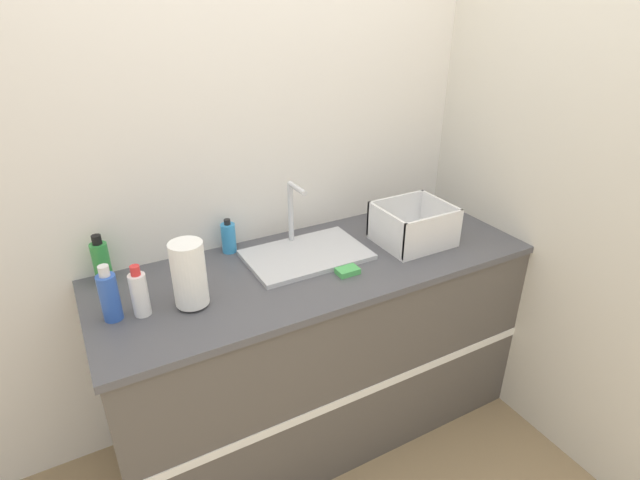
{
  "coord_description": "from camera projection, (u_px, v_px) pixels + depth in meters",
  "views": [
    {
      "loc": [
        -0.88,
        -1.28,
        1.93
      ],
      "look_at": [
        -0.01,
        0.3,
        1.03
      ],
      "focal_mm": 28.0,
      "sensor_mm": 36.0,
      "label": 1
    }
  ],
  "objects": [
    {
      "name": "ground_plane",
      "position": [
        353.0,
        469.0,
        2.25
      ],
      "size": [
        12.0,
        12.0,
        0.0
      ],
      "primitive_type": "plane",
      "color": "#937A56"
    },
    {
      "name": "wall_back",
      "position": [
        279.0,
        150.0,
        2.21
      ],
      "size": [
        4.22,
        0.06,
        2.6
      ],
      "color": "silver",
      "rests_on": "ground_plane"
    },
    {
      "name": "wall_right",
      "position": [
        495.0,
        141.0,
        2.33
      ],
      "size": [
        0.06,
        2.66,
        2.6
      ],
      "color": "beige",
      "rests_on": "ground_plane"
    },
    {
      "name": "counter_cabinet",
      "position": [
        318.0,
        348.0,
        2.3
      ],
      "size": [
        1.85,
        0.69,
        0.91
      ],
      "color": "#514C47",
      "rests_on": "ground_plane"
    },
    {
      "name": "sink",
      "position": [
        306.0,
        252.0,
        2.14
      ],
      "size": [
        0.51,
        0.33,
        0.3
      ],
      "color": "silver",
      "rests_on": "counter_cabinet"
    },
    {
      "name": "paper_towel_roll",
      "position": [
        189.0,
        274.0,
        1.76
      ],
      "size": [
        0.12,
        0.12,
        0.25
      ],
      "color": "#4C4C51",
      "rests_on": "counter_cabinet"
    },
    {
      "name": "dish_rack",
      "position": [
        413.0,
        228.0,
        2.24
      ],
      "size": [
        0.31,
        0.28,
        0.18
      ],
      "color": "white",
      "rests_on": "counter_cabinet"
    },
    {
      "name": "bottle_green",
      "position": [
        101.0,
        261.0,
        1.92
      ],
      "size": [
        0.06,
        0.06,
        0.2
      ],
      "color": "#2D8C3D",
      "rests_on": "counter_cabinet"
    },
    {
      "name": "bottle_white_spray",
      "position": [
        139.0,
        293.0,
        1.72
      ],
      "size": [
        0.06,
        0.06,
        0.19
      ],
      "color": "white",
      "rests_on": "counter_cabinet"
    },
    {
      "name": "bottle_blue",
      "position": [
        109.0,
        296.0,
        1.7
      ],
      "size": [
        0.07,
        0.07,
        0.21
      ],
      "color": "#2D56B7",
      "rests_on": "counter_cabinet"
    },
    {
      "name": "soap_dispenser",
      "position": [
        229.0,
        237.0,
        2.15
      ],
      "size": [
        0.06,
        0.06,
        0.15
      ],
      "color": "#338CCC",
      "rests_on": "counter_cabinet"
    },
    {
      "name": "sponge",
      "position": [
        348.0,
        271.0,
        2.01
      ],
      "size": [
        0.09,
        0.06,
        0.02
      ],
      "color": "#4CB259",
      "rests_on": "counter_cabinet"
    }
  ]
}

